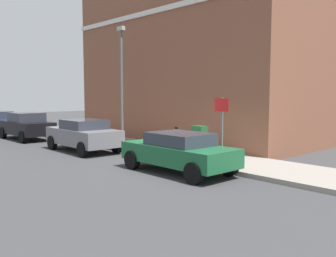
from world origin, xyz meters
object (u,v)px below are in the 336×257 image
object	(u,v)px
car_green	(179,151)
utility_cabinet	(200,141)
car_black	(27,126)
car_grey	(84,135)
street_sign	(222,121)
bollard_near_cabinet	(176,137)
lamppost	(122,79)

from	to	relation	value
car_green	utility_cabinet	size ratio (longest dim) A/B	3.49
car_green	car_black	world-z (taller)	car_black
car_grey	utility_cabinet	xyz separation A→B (m)	(2.50, -4.72, -0.07)
street_sign	bollard_near_cabinet	bearing A→B (deg)	70.36
car_black	lamppost	distance (m)	6.48
utility_cabinet	lamppost	bearing A→B (deg)	89.16
utility_cabinet	car_grey	bearing A→B (deg)	117.93
car_grey	lamppost	world-z (taller)	lamppost
street_sign	car_black	bearing A→B (deg)	96.94
car_grey	lamppost	size ratio (longest dim) A/B	0.70
car_green	bollard_near_cabinet	size ratio (longest dim) A/B	3.86
car_black	bollard_near_cabinet	bearing A→B (deg)	-163.77
car_green	bollard_near_cabinet	world-z (taller)	car_green
car_green	utility_cabinet	distance (m)	2.83
bollard_near_cabinet	street_sign	xyz separation A→B (m)	(-1.26, -3.52, 0.96)
car_green	car_grey	distance (m)	6.10
bollard_near_cabinet	utility_cabinet	bearing A→B (deg)	-93.95
car_grey	bollard_near_cabinet	xyz separation A→B (m)	(2.60, -3.27, -0.04)
car_green	street_sign	bearing A→B (deg)	-118.00
car_grey	car_black	bearing A→B (deg)	2.83
street_sign	utility_cabinet	bearing A→B (deg)	60.85
car_green	utility_cabinet	bearing A→B (deg)	-60.94
utility_cabinet	lamppost	distance (m)	6.01
car_green	street_sign	world-z (taller)	street_sign
bollard_near_cabinet	lamppost	bearing A→B (deg)	90.29
car_green	utility_cabinet	xyz separation A→B (m)	(2.47, 1.38, -0.02)
utility_cabinet	lamppost	xyz separation A→B (m)	(0.08, 5.41, 2.62)
lamppost	bollard_near_cabinet	bearing A→B (deg)	-89.71
car_grey	street_sign	distance (m)	6.99
car_grey	lamppost	xyz separation A→B (m)	(2.58, 0.69, 2.55)
car_black	lamppost	world-z (taller)	lamppost
car_black	utility_cabinet	size ratio (longest dim) A/B	3.45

